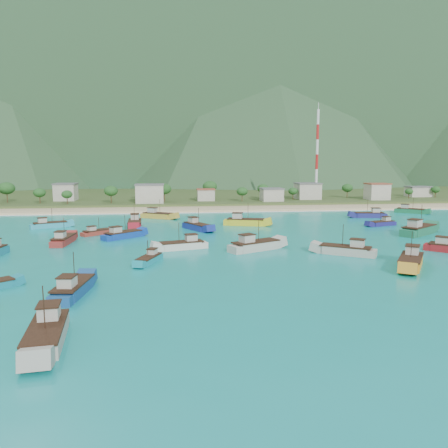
{
  "coord_description": "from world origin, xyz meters",
  "views": [
    {
      "loc": [
        -18.55,
        -92.42,
        18.98
      ],
      "look_at": [
        -4.94,
        18.0,
        3.0
      ],
      "focal_mm": 35.0,
      "sensor_mm": 36.0,
      "label": 1
    }
  ],
  "objects": [
    {
      "name": "mountains",
      "position": [
        -18.31,
        403.81,
        106.83
      ],
      "size": [
        1520.0,
        440.0,
        260.0
      ],
      "color": "slate",
      "rests_on": "ground"
    },
    {
      "name": "radio_tower",
      "position": [
        50.22,
        108.0,
        22.27
      ],
      "size": [
        1.2,
        1.2,
        41.34
      ],
      "color": "red",
      "rests_on": "ground"
    },
    {
      "name": "village",
      "position": [
        7.97,
        101.38,
        4.87
      ],
      "size": [
        206.25,
        27.95,
        7.49
      ],
      "color": "beige",
      "rests_on": "ground"
    },
    {
      "name": "boat_16",
      "position": [
        -11.28,
        28.55,
        0.81
      ],
      "size": [
        8.12,
        11.46,
        6.62
      ],
      "rotation": [
        0.0,
        0.0,
        3.62
      ],
      "color": "navy",
      "rests_on": "ground"
    },
    {
      "name": "boat_10",
      "position": [
        24.6,
        -19.81,
        0.89
      ],
      "size": [
        9.64,
        11.81,
        7.04
      ],
      "rotation": [
        0.0,
        0.0,
        2.54
      ],
      "color": "orange",
      "rests_on": "ground"
    },
    {
      "name": "boat_6",
      "position": [
        -22.73,
        -10.47,
        0.48
      ],
      "size": [
        5.17,
        8.49,
        4.83
      ],
      "rotation": [
        0.0,
        0.0,
        2.78
      ],
      "color": "teal",
      "rests_on": "ground"
    },
    {
      "name": "boat_5",
      "position": [
        48.96,
        48.27,
        0.78
      ],
      "size": [
        11.29,
        4.93,
        6.45
      ],
      "rotation": [
        0.0,
        0.0,
        1.41
      ],
      "color": "navy",
      "rests_on": "ground"
    },
    {
      "name": "boat_4",
      "position": [
        -32.65,
        -29.72,
        0.79
      ],
      "size": [
        4.64,
        11.33,
        6.5
      ],
      "rotation": [
        0.0,
        0.0,
        6.15
      ],
      "color": "navy",
      "rests_on": "ground"
    },
    {
      "name": "ground",
      "position": [
        0.0,
        0.0,
        0.0
      ],
      "size": [
        600.0,
        600.0,
        0.0
      ],
      "primitive_type": "plane",
      "color": "#0B7A81",
      "rests_on": "ground"
    },
    {
      "name": "vegetation",
      "position": [
        -12.54,
        103.05,
        5.3
      ],
      "size": [
        278.81,
        26.02,
        8.96
      ],
      "color": "#235623",
      "rests_on": "ground"
    },
    {
      "name": "beach",
      "position": [
        0.0,
        79.0,
        0.0
      ],
      "size": [
        400.0,
        18.0,
        1.2
      ],
      "primitive_type": "cube",
      "color": "beige",
      "rests_on": "ground"
    },
    {
      "name": "surf_line",
      "position": [
        0.0,
        69.5,
        0.0
      ],
      "size": [
        400.0,
        2.5,
        0.08
      ],
      "primitive_type": "cube",
      "color": "white",
      "rests_on": "ground"
    },
    {
      "name": "boat_7",
      "position": [
        -37.79,
        23.28,
        0.5
      ],
      "size": [
        7.87,
        7.43,
        4.94
      ],
      "rotation": [
        0.0,
        0.0,
        5.44
      ],
      "color": "#9C3226",
      "rests_on": "ground"
    },
    {
      "name": "boat_18",
      "position": [
        -43.47,
        11.46,
        0.76
      ],
      "size": [
        3.96,
        10.93,
        6.34
      ],
      "rotation": [
        0.0,
        0.0,
        6.21
      ],
      "color": "maroon",
      "rests_on": "ground"
    },
    {
      "name": "boat_8",
      "position": [
        -22.89,
        54.97,
        0.86
      ],
      "size": [
        11.69,
        9.03,
        6.86
      ],
      "rotation": [
        0.0,
        0.0,
        4.16
      ],
      "color": "gold",
      "rests_on": "ground"
    },
    {
      "name": "boat_22",
      "position": [
        -29.0,
        35.33,
        0.91
      ],
      "size": [
        4.13,
        12.28,
        7.17
      ],
      "rotation": [
        0.0,
        0.0,
        3.19
      ],
      "color": "maroon",
      "rests_on": "ground"
    },
    {
      "name": "boat_11",
      "position": [
        69.83,
        58.8,
        0.75
      ],
      "size": [
        9.97,
        9.42,
        6.26
      ],
      "rotation": [
        0.0,
        0.0,
        3.98
      ],
      "color": "#197145",
      "rests_on": "ground"
    },
    {
      "name": "boat_27",
      "position": [
        3.48,
        35.33,
        0.92
      ],
      "size": [
        12.74,
        7.06,
        7.22
      ],
      "rotation": [
        0.0,
        0.0,
        4.41
      ],
      "color": "yellow",
      "rests_on": "ground"
    },
    {
      "name": "boat_24",
      "position": [
        -53.37,
        37.4,
        0.7
      ],
      "size": [
        10.55,
        6.82,
        6.02
      ],
      "rotation": [
        0.0,
        0.0,
        5.12
      ],
      "color": "teal",
      "rests_on": "ground"
    },
    {
      "name": "boat_19",
      "position": [
        -30.55,
        17.0,
        0.74
      ],
      "size": [
        10.01,
        9.26,
        6.23
      ],
      "rotation": [
        0.0,
        0.0,
        5.43
      ],
      "color": "#113CA2",
      "rests_on": "ground"
    },
    {
      "name": "boat_21",
      "position": [
        45.97,
        13.39,
        1.09
      ],
      "size": [
        13.62,
        11.38,
        8.17
      ],
      "rotation": [
        0.0,
        0.0,
        5.34
      ],
      "color": "#1C6847",
      "rests_on": "ground"
    },
    {
      "name": "boat_9",
      "position": [
        -0.6,
        -1.61,
        0.91
      ],
      "size": [
        12.41,
        8.77,
        7.17
      ],
      "rotation": [
        0.0,
        0.0,
        5.19
      ],
      "color": "#B5B2A5",
      "rests_on": "ground"
    },
    {
      "name": "boat_2",
      "position": [
        17.19,
        -8.39,
        0.82
      ],
      "size": [
        11.27,
        9.07,
        6.69
      ],
      "rotation": [
        0.0,
        0.0,
        0.98
      ],
      "color": "#AEAB9E",
      "rests_on": "ground"
    },
    {
      "name": "land",
      "position": [
        0.0,
        140.0,
        0.0
      ],
      "size": [
        400.0,
        110.0,
        2.4
      ],
      "primitive_type": "cube",
      "color": "#385123",
      "rests_on": "ground"
    },
    {
      "name": "boat_25",
      "position": [
        -16.06,
        1.57,
        0.74
      ],
      "size": [
        11.0,
        5.73,
        6.24
      ],
      "rotation": [
        0.0,
        0.0,
        1.83
      ],
      "color": "silver",
      "rests_on": "ground"
    },
    {
      "name": "boat_12",
      "position": [
        -31.75,
        -46.55,
        0.85
      ],
      "size": [
        4.73,
        11.91,
        6.85
      ],
      "rotation": [
        0.0,
        0.0,
        3.26
      ],
      "color": "#AEA79D",
      "rests_on": "ground"
    },
    {
      "name": "boat_26",
      "position": [
        44.03,
        29.61,
        0.57
      ],
      "size": [
        9.33,
        5.26,
        5.29
      ],
      "rotation": [
        0.0,
        0.0,
        1.88
      ],
      "color": "navy",
      "rests_on": "ground"
    }
  ]
}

